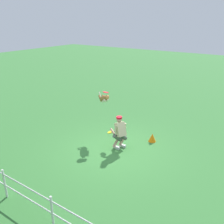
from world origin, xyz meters
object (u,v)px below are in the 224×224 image
object	(u,v)px
dog	(104,99)
frisbee_held	(111,132)
frisbee_flying	(106,92)
person	(120,132)
training_cone	(152,138)

from	to	relation	value
dog	frisbee_held	xyz separation A→B (m)	(-0.91, 0.81, -1.00)
frisbee_held	frisbee_flying	bearing A→B (deg)	-43.92
person	frisbee_held	bearing A→B (deg)	38.35
person	training_cone	bearing A→B (deg)	-98.96
dog	frisbee_flying	size ratio (longest dim) A/B	3.76
dog	training_cone	bearing A→B (deg)	45.53
person	frisbee_flying	world-z (taller)	frisbee_flying
person	frisbee_held	world-z (taller)	person
person	dog	xyz separation A→B (m)	(1.29, -0.72, 0.91)
dog	person	bearing A→B (deg)	3.05
person	frisbee_held	xyz separation A→B (m)	(0.38, 0.09, -0.09)
person	dog	distance (m)	1.73
frisbee_held	training_cone	xyz separation A→B (m)	(-1.18, -1.30, -0.44)
dog	frisbee_flying	bearing A→B (deg)	0.73
dog	training_cone	distance (m)	2.59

